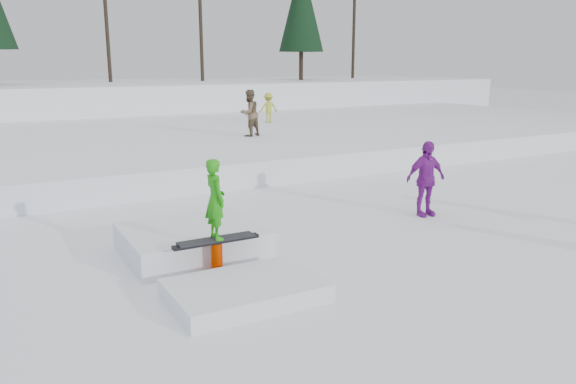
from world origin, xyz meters
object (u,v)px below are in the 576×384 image
walker_ygreen (268,108)px  walker_olive (249,113)px  jib_rail_feature (205,250)px  spectator_purple (426,179)px

walker_ygreen → walker_olive: bearing=62.2°
walker_ygreen → jib_rail_feature: walker_ygreen is taller
walker_olive → jib_rail_feature: bearing=41.4°
walker_olive → spectator_purple: (-0.06, -10.26, -0.79)m
walker_olive → spectator_purple: 10.29m
spectator_purple → jib_rail_feature: jib_rail_feature is taller
walker_olive → jib_rail_feature: (-6.07, -10.93, -1.42)m
spectator_purple → walker_ygreen: bearing=83.4°
spectator_purple → jib_rail_feature: (-6.00, -0.67, -0.63)m
walker_ygreen → jib_rail_feature: 17.66m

